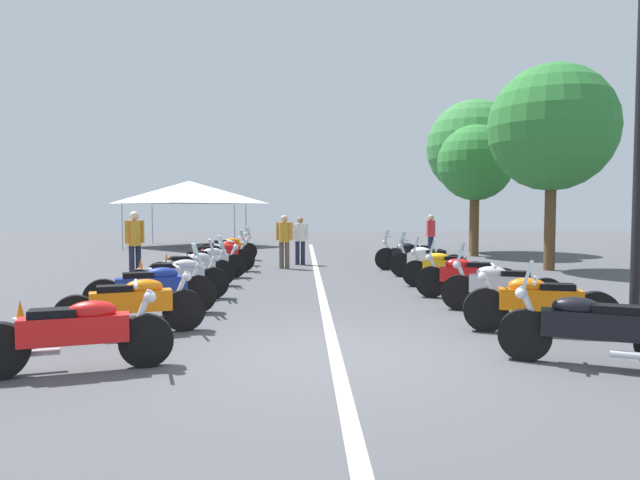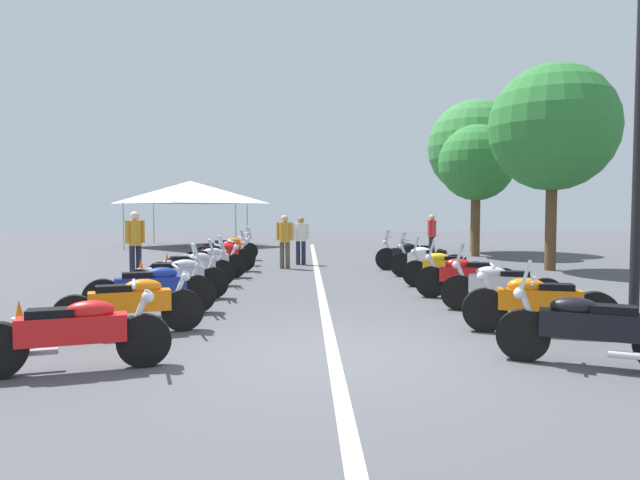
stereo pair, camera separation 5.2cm
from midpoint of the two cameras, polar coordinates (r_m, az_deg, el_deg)
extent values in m
plane|color=#4C4C51|center=(7.05, 1.58, -11.73)|extent=(80.00, 80.00, 0.00)
cube|color=beige|center=(13.87, 0.03, -4.35)|extent=(29.88, 0.16, 0.01)
cylinder|color=black|center=(6.83, -17.26, -9.72)|extent=(0.31, 0.62, 0.61)
cube|color=red|center=(6.82, -23.65, -8.31)|extent=(0.60, 1.17, 0.30)
ellipsoid|color=red|center=(6.77, -22.16, -6.64)|extent=(0.40, 0.57, 0.22)
cube|color=black|center=(6.81, -25.54, -6.83)|extent=(0.39, 0.53, 0.12)
cylinder|color=silver|center=(6.77, -17.82, -7.25)|extent=(0.15, 0.30, 0.58)
cylinder|color=silver|center=(6.71, -18.21, -4.23)|extent=(0.60, 0.22, 0.04)
sphere|color=silver|center=(6.73, -16.91, -5.56)|extent=(0.14, 0.14, 0.14)
cylinder|color=silver|center=(7.11, -27.12, -10.18)|extent=(0.24, 0.55, 0.08)
cylinder|color=black|center=(8.63, -13.63, -6.95)|extent=(0.34, 0.63, 0.62)
cylinder|color=black|center=(8.56, -23.56, -7.20)|extent=(0.34, 0.63, 0.62)
cube|color=orange|center=(8.53, -18.59, -5.91)|extent=(0.65, 1.15, 0.30)
ellipsoid|color=orange|center=(8.51, -17.40, -4.55)|extent=(0.42, 0.58, 0.22)
cube|color=black|center=(8.50, -20.10, -4.75)|extent=(0.41, 0.54, 0.12)
cylinder|color=silver|center=(8.57, -14.05, -4.99)|extent=(0.16, 0.30, 0.58)
cylinder|color=silver|center=(8.52, -14.35, -2.60)|extent=(0.60, 0.25, 0.04)
sphere|color=silver|center=(8.56, -13.34, -3.64)|extent=(0.14, 0.14, 0.14)
cylinder|color=silver|center=(8.74, -21.55, -7.57)|extent=(0.26, 0.54, 0.08)
cylinder|color=black|center=(10.05, -12.27, -5.39)|extent=(0.35, 0.67, 0.66)
cylinder|color=black|center=(9.96, -21.12, -5.61)|extent=(0.35, 0.67, 0.66)
cube|color=navy|center=(9.95, -16.69, -4.49)|extent=(0.64, 1.20, 0.30)
ellipsoid|color=navy|center=(9.94, -15.67, -3.32)|extent=(0.41, 0.58, 0.22)
cube|color=black|center=(9.92, -17.98, -3.49)|extent=(0.40, 0.54, 0.12)
cylinder|color=silver|center=(10.01, -12.63, -3.70)|extent=(0.16, 0.30, 0.58)
cylinder|color=silver|center=(9.96, -12.89, -1.65)|extent=(0.60, 0.24, 0.04)
sphere|color=silver|center=(10.00, -12.02, -2.54)|extent=(0.14, 0.14, 0.14)
cylinder|color=silver|center=(10.15, -19.35, -5.98)|extent=(0.25, 0.55, 0.08)
cube|color=silver|center=(9.97, -12.43, -1.24)|extent=(0.38, 0.23, 0.32)
cylinder|color=black|center=(11.59, -10.73, -4.31)|extent=(0.28, 0.65, 0.63)
cylinder|color=black|center=(11.59, -17.85, -4.40)|extent=(0.28, 0.65, 0.63)
cube|color=silver|center=(11.55, -14.30, -3.48)|extent=(0.52, 1.13, 0.30)
ellipsoid|color=silver|center=(11.53, -13.42, -2.48)|extent=(0.37, 0.56, 0.22)
cube|color=black|center=(11.53, -15.41, -2.60)|extent=(0.36, 0.53, 0.12)
cylinder|color=silver|center=(11.55, -11.04, -2.84)|extent=(0.13, 0.30, 0.58)
cylinder|color=silver|center=(11.52, -11.26, -1.06)|extent=(0.61, 0.18, 0.04)
sphere|color=silver|center=(11.54, -10.50, -1.84)|extent=(0.14, 0.14, 0.14)
cylinder|color=silver|center=(11.77, -16.39, -4.74)|extent=(0.20, 0.55, 0.08)
cube|color=silver|center=(11.52, -10.86, -0.71)|extent=(0.38, 0.20, 0.32)
cylinder|color=black|center=(13.46, -9.86, -3.31)|extent=(0.35, 0.63, 0.62)
cylinder|color=black|center=(13.23, -15.87, -3.49)|extent=(0.35, 0.63, 0.62)
cube|color=silver|center=(13.31, -12.85, -2.63)|extent=(0.64, 1.11, 0.30)
ellipsoid|color=silver|center=(13.32, -12.09, -1.75)|extent=(0.43, 0.58, 0.22)
cube|color=black|center=(13.26, -13.79, -1.88)|extent=(0.41, 0.54, 0.12)
cylinder|color=silver|center=(13.42, -10.12, -2.04)|extent=(0.17, 0.30, 0.58)
cylinder|color=silver|center=(13.38, -10.30, -0.51)|extent=(0.59, 0.26, 0.04)
sphere|color=silver|center=(13.43, -9.67, -1.18)|extent=(0.14, 0.14, 0.14)
cylinder|color=silver|center=(13.45, -14.75, -3.76)|extent=(0.27, 0.54, 0.08)
cube|color=silver|center=(13.40, -9.97, -0.20)|extent=(0.38, 0.24, 0.32)
cylinder|color=black|center=(15.00, -8.60, -2.62)|extent=(0.35, 0.64, 0.63)
cylinder|color=black|center=(14.72, -14.29, -2.79)|extent=(0.35, 0.64, 0.63)
cube|color=silver|center=(14.82, -11.43, -2.01)|extent=(0.67, 1.17, 0.30)
ellipsoid|color=silver|center=(14.84, -10.75, -1.23)|extent=(0.43, 0.58, 0.22)
cube|color=black|center=(14.77, -12.27, -1.34)|extent=(0.41, 0.54, 0.12)
cylinder|color=silver|center=(14.96, -8.83, -1.48)|extent=(0.17, 0.30, 0.58)
cylinder|color=silver|center=(14.92, -8.99, -0.11)|extent=(0.59, 0.26, 0.04)
sphere|color=silver|center=(14.97, -8.43, -0.71)|extent=(0.14, 0.14, 0.14)
cylinder|color=silver|center=(14.95, -13.25, -3.05)|extent=(0.27, 0.54, 0.08)
cylinder|color=black|center=(16.50, -7.68, -2.02)|extent=(0.30, 0.68, 0.67)
cylinder|color=black|center=(16.36, -12.40, -2.12)|extent=(0.30, 0.68, 0.67)
cube|color=red|center=(16.40, -10.04, -1.45)|extent=(0.53, 1.07, 0.30)
ellipsoid|color=red|center=(16.40, -9.42, -0.74)|extent=(0.38, 0.57, 0.22)
cube|color=black|center=(16.36, -10.81, -0.83)|extent=(0.37, 0.53, 0.12)
cylinder|color=silver|center=(16.47, -7.90, -0.99)|extent=(0.14, 0.30, 0.58)
cylinder|color=silver|center=(16.44, -8.05, 0.26)|extent=(0.61, 0.20, 0.04)
sphere|color=silver|center=(16.47, -7.53, -0.29)|extent=(0.14, 0.14, 0.14)
cylinder|color=silver|center=(16.56, -11.50, -2.39)|extent=(0.22, 0.55, 0.08)
cube|color=silver|center=(16.45, -7.77, 0.51)|extent=(0.38, 0.21, 0.32)
cylinder|color=black|center=(18.17, -7.45, -1.60)|extent=(0.27, 0.65, 0.63)
cylinder|color=black|center=(18.08, -11.74, -1.67)|extent=(0.27, 0.65, 0.63)
cube|color=red|center=(18.10, -9.60, -1.07)|extent=(0.49, 1.07, 0.30)
ellipsoid|color=red|center=(18.10, -9.03, -0.43)|extent=(0.36, 0.56, 0.22)
cube|color=black|center=(18.07, -10.30, -0.51)|extent=(0.35, 0.52, 0.12)
cylinder|color=silver|center=(18.14, -7.65, -0.66)|extent=(0.13, 0.30, 0.58)
cylinder|color=silver|center=(18.12, -7.78, 0.47)|extent=(0.61, 0.17, 0.04)
sphere|color=silver|center=(18.14, -7.31, -0.03)|extent=(0.14, 0.14, 0.14)
cylinder|color=silver|center=(18.28, -10.90, -1.90)|extent=(0.19, 0.55, 0.08)
cylinder|color=black|center=(20.11, -7.15, -1.16)|extent=(0.37, 0.63, 0.62)
cylinder|color=black|center=(19.73, -11.30, -1.28)|extent=(0.37, 0.63, 0.62)
cube|color=orange|center=(19.89, -9.21, -0.71)|extent=(0.69, 1.15, 0.30)
ellipsoid|color=orange|center=(19.93, -8.72, -0.12)|extent=(0.44, 0.58, 0.22)
cube|color=black|center=(19.83, -9.83, -0.20)|extent=(0.42, 0.54, 0.12)
cylinder|color=silver|center=(20.07, -7.32, -0.32)|extent=(0.18, 0.29, 0.58)
cylinder|color=silver|center=(20.04, -7.44, 0.71)|extent=(0.59, 0.28, 0.04)
sphere|color=silver|center=(20.09, -7.03, 0.26)|extent=(0.14, 0.14, 0.14)
cylinder|color=silver|center=(19.98, -10.58, -1.49)|extent=(0.29, 0.54, 0.08)
cube|color=silver|center=(20.06, -7.22, 0.91)|extent=(0.38, 0.25, 0.32)
cylinder|color=black|center=(7.20, 20.15, -9.07)|extent=(0.38, 0.62, 0.62)
cube|color=black|center=(7.18, 26.04, -7.77)|extent=(0.70, 1.12, 0.30)
ellipsoid|color=black|center=(7.14, 24.63, -6.17)|extent=(0.45, 0.58, 0.22)
cube|color=black|center=(7.17, 27.84, -6.37)|extent=(0.43, 0.54, 0.12)
cylinder|color=silver|center=(7.15, 20.68, -6.73)|extent=(0.18, 0.29, 0.58)
cylinder|color=silver|center=(7.09, 21.06, -3.87)|extent=(0.58, 0.29, 0.04)
sphere|color=silver|center=(7.12, 19.82, -5.12)|extent=(0.14, 0.14, 0.14)
cylinder|color=silver|center=(7.10, 29.66, -10.23)|extent=(0.30, 0.54, 0.08)
cube|color=silver|center=(7.09, 20.43, -3.29)|extent=(0.38, 0.26, 0.32)
cylinder|color=black|center=(8.68, 16.57, -6.84)|extent=(0.30, 0.66, 0.65)
cylinder|color=black|center=(8.90, 26.36, -6.79)|extent=(0.30, 0.66, 0.65)
cube|color=orange|center=(8.73, 21.55, -5.67)|extent=(0.56, 1.18, 0.30)
ellipsoid|color=orange|center=(8.68, 20.40, -4.37)|extent=(0.38, 0.57, 0.22)
cube|color=black|center=(8.74, 23.00, -4.50)|extent=(0.37, 0.53, 0.12)
cylinder|color=silver|center=(8.64, 17.00, -4.88)|extent=(0.14, 0.30, 0.58)
cylinder|color=silver|center=(8.60, 17.30, -2.50)|extent=(0.61, 0.19, 0.04)
sphere|color=silver|center=(8.60, 16.29, -3.56)|extent=(0.14, 0.14, 0.14)
cylinder|color=silver|center=(8.68, 24.67, -7.65)|extent=(0.22, 0.55, 0.08)
cylinder|color=black|center=(10.39, 14.07, -5.20)|extent=(0.35, 0.65, 0.64)
cylinder|color=black|center=(10.38, 22.17, -5.35)|extent=(0.35, 0.65, 0.64)
cube|color=silver|center=(10.34, 18.13, -4.30)|extent=(0.64, 1.14, 0.30)
ellipsoid|color=silver|center=(10.31, 17.15, -3.18)|extent=(0.42, 0.58, 0.22)
cube|color=black|center=(10.32, 19.38, -3.33)|extent=(0.41, 0.54, 0.12)
cylinder|color=silver|center=(10.35, 14.43, -3.57)|extent=(0.17, 0.30, 0.58)
cylinder|color=silver|center=(10.31, 14.68, -1.59)|extent=(0.60, 0.25, 0.04)
sphere|color=silver|center=(10.33, 13.83, -2.45)|extent=(0.14, 0.14, 0.14)
cylinder|color=silver|center=(10.20, 20.57, -6.00)|extent=(0.26, 0.54, 0.08)
cube|color=silver|center=(10.31, 14.24, -1.19)|extent=(0.38, 0.24, 0.32)
cylinder|color=black|center=(11.74, 11.36, -4.20)|extent=(0.31, 0.66, 0.64)
cylinder|color=black|center=(11.75, 18.37, -4.29)|extent=(0.31, 0.66, 0.64)
cube|color=red|center=(11.70, 14.88, -3.38)|extent=(0.57, 1.12, 0.30)
ellipsoid|color=red|center=(11.68, 14.01, -2.40)|extent=(0.39, 0.57, 0.22)
cube|color=black|center=(11.69, 15.97, -2.52)|extent=(0.38, 0.53, 0.12)
cylinder|color=silver|center=(11.70, 11.67, -2.75)|extent=(0.15, 0.30, 0.58)
cylinder|color=silver|center=(11.67, 11.88, -1.00)|extent=(0.61, 0.21, 0.04)
sphere|color=silver|center=(11.69, 11.14, -1.77)|extent=(0.14, 0.14, 0.14)
cylinder|color=silver|center=(11.57, 17.00, -4.87)|extent=(0.23, 0.55, 0.08)
cube|color=silver|center=(11.66, 11.49, -0.65)|extent=(0.38, 0.22, 0.32)
cylinder|color=black|center=(13.32, 9.82, -3.38)|extent=(0.28, 0.63, 0.62)
cylinder|color=black|center=(13.33, 15.68, -3.44)|extent=(0.28, 0.63, 0.62)
cube|color=#EAB214|center=(13.29, 12.76, -2.64)|extent=(0.52, 1.07, 0.30)
ellipsoid|color=#EAB214|center=(13.27, 11.99, -1.77)|extent=(0.38, 0.57, 0.22)
cube|color=black|center=(13.27, 13.72, -1.88)|extent=(0.37, 0.53, 0.12)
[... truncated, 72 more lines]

